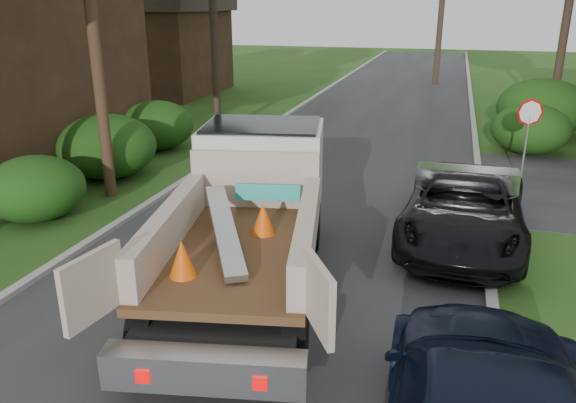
% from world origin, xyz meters
% --- Properties ---
extents(ground, '(120.00, 120.00, 0.00)m').
position_xyz_m(ground, '(0.00, 0.00, 0.00)').
color(ground, '#204D16').
rests_on(ground, ground).
extents(road, '(8.00, 90.00, 0.02)m').
position_xyz_m(road, '(0.00, 10.00, 0.00)').
color(road, '#28282B').
rests_on(road, ground).
extents(curb_left, '(0.20, 90.00, 0.12)m').
position_xyz_m(curb_left, '(-4.10, 10.00, 0.06)').
color(curb_left, '#9E9E99').
rests_on(curb_left, ground).
extents(curb_right, '(0.20, 90.00, 0.12)m').
position_xyz_m(curb_right, '(4.10, 10.00, 0.06)').
color(curb_right, '#9E9E99').
rests_on(curb_right, ground).
extents(stop_sign, '(0.71, 0.32, 2.48)m').
position_xyz_m(stop_sign, '(5.20, 9.00, 1.78)').
color(stop_sign, slate).
rests_on(stop_sign, ground).
extents(house_left_far, '(7.56, 7.56, 6.00)m').
position_xyz_m(house_left_far, '(-13.50, 22.00, 3.05)').
color(house_left_far, '#332015').
rests_on(house_left_far, ground).
extents(hedge_left_a, '(2.34, 2.34, 1.53)m').
position_xyz_m(hedge_left_a, '(-6.20, 3.00, 0.77)').
color(hedge_left_a, '#0E3D0E').
rests_on(hedge_left_a, ground).
extents(hedge_left_b, '(2.86, 2.86, 1.87)m').
position_xyz_m(hedge_left_b, '(-6.50, 6.50, 0.94)').
color(hedge_left_b, '#0E3D0E').
rests_on(hedge_left_b, ground).
extents(hedge_left_c, '(2.60, 2.60, 1.70)m').
position_xyz_m(hedge_left_c, '(-6.80, 10.00, 0.85)').
color(hedge_left_c, '#0E3D0E').
rests_on(hedge_left_c, ground).
extents(hedge_right_a, '(2.60, 2.60, 1.70)m').
position_xyz_m(hedge_right_a, '(5.80, 13.00, 0.85)').
color(hedge_right_a, '#0E3D0E').
rests_on(hedge_right_a, ground).
extents(hedge_right_b, '(3.38, 3.38, 2.21)m').
position_xyz_m(hedge_right_b, '(6.50, 16.00, 1.10)').
color(hedge_right_b, '#0E3D0E').
rests_on(hedge_right_b, ground).
extents(flatbed_truck, '(4.06, 7.22, 2.59)m').
position_xyz_m(flatbed_truck, '(-0.33, 2.05, 1.41)').
color(flatbed_truck, black).
rests_on(flatbed_truck, ground).
extents(black_pickup, '(2.75, 5.50, 1.50)m').
position_xyz_m(black_pickup, '(3.59, 4.50, 0.75)').
color(black_pickup, black).
rests_on(black_pickup, ground).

